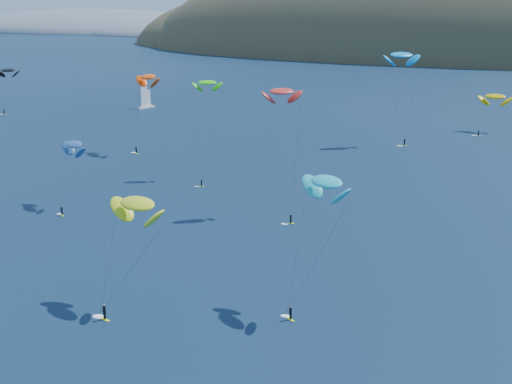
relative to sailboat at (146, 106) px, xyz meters
The scene contains 11 objects.
headland 643.71m from the sailboat, 122.94° to the left, with size 460.00×250.00×60.00m.
sailboat is the anchor object (origin of this frame).
kitesurfer_1 82.94m from the sailboat, 59.62° to the right, with size 10.44×9.03×23.53m.
kitesurfer_2 184.31m from the sailboat, 60.80° to the right, with size 10.83×11.61×17.39m.
kitesurfer_3 114.50m from the sailboat, 52.83° to the right, with size 7.41×13.52×24.57m.
kitesurfer_4 112.10m from the sailboat, 18.09° to the right, with size 11.56×10.16×28.97m.
kitesurfer_5 191.51m from the sailboat, 53.10° to the right, with size 9.70×11.07×20.68m.
kitesurfer_9 147.43m from the sailboat, 49.81° to the right, with size 9.50×11.82×26.61m.
kitesurfer_10 133.09m from the sailboat, 66.75° to the right, with size 9.20×12.48×15.19m.
kitesurfer_11 129.63m from the sailboat, ahead, with size 10.40×13.52×14.06m.
kitesurfer_12 52.31m from the sailboat, 148.15° to the right, with size 9.16×9.22×18.01m.
Camera 1 is at (43.66, -33.14, 42.48)m, focal length 50.00 mm.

